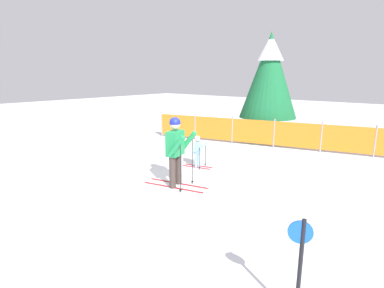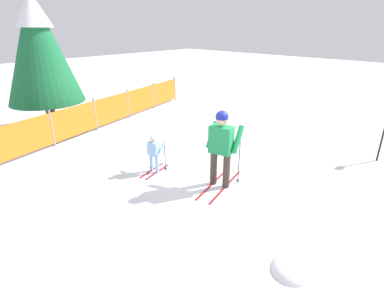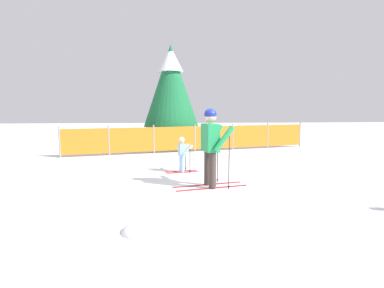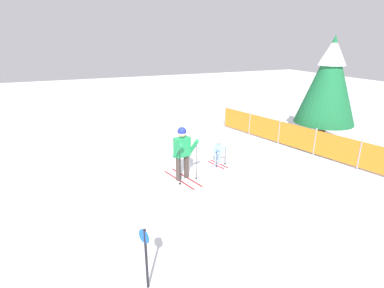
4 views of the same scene
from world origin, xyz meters
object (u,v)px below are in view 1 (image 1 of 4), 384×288
Objects in this scene: conifer_far at (269,74)px; trail_marker at (300,259)px; skier_adult at (176,146)px; skier_child at (198,149)px; safety_fence at (274,133)px.

trail_marker is at bearing -62.04° from conifer_far.
skier_adult is 1.81× the size of skier_child.
skier_child is 4.14m from safety_fence.
conifer_far reaches higher than trail_marker.
skier_adult is 1.86m from skier_child.
skier_adult is at bearing -82.57° from conifer_far.
skier_child is (-0.61, 1.68, -0.51)m from skier_adult.
safety_fence is (0.07, 5.76, -0.52)m from skier_adult.
skier_child is at bearing -99.47° from safety_fence.
safety_fence is at bearing 67.10° from skier_child.
conifer_far is (-1.00, 1.37, 2.33)m from safety_fence.
safety_fence is 2.89m from conifer_far.
skier_adult is at bearing -83.36° from skier_child.
skier_child is at bearing 139.41° from trail_marker.
trail_marker is (4.73, -4.05, 0.23)m from skier_child.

